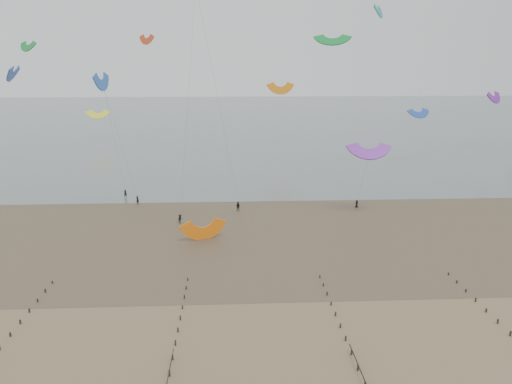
# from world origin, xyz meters

# --- Properties ---
(ground) EXTENTS (500.00, 500.00, 0.00)m
(ground) POSITION_xyz_m (0.00, 0.00, 0.00)
(ground) COLOR brown
(ground) RESTS_ON ground
(sea_and_shore) EXTENTS (500.00, 665.00, 0.03)m
(sea_and_shore) POSITION_xyz_m (-4.08, 34.40, 0.01)
(sea_and_shore) COLOR #475654
(sea_and_shore) RESTS_ON ground
(kitesurfer_lead) EXTENTS (0.78, 0.69, 1.78)m
(kitesurfer_lead) POSITION_xyz_m (-27.35, 49.47, 0.89)
(kitesurfer_lead) COLOR black
(kitesurfer_lead) RESTS_ON ground
(kitesurfers) EXTENTS (94.14, 21.91, 1.86)m
(kitesurfers) POSITION_xyz_m (19.40, 47.57, 0.87)
(kitesurfers) COLOR black
(kitesurfers) RESTS_ON ground
(grounded_kite) EXTENTS (8.00, 7.13, 3.64)m
(grounded_kite) POSITION_xyz_m (-12.68, 28.04, 0.00)
(grounded_kite) COLOR orange
(grounded_kite) RESTS_ON ground
(kites_airborne) EXTENTS (244.30, 113.81, 38.24)m
(kites_airborne) POSITION_xyz_m (-19.07, 89.66, 21.85)
(kites_airborne) COLOR blue
(kites_airborne) RESTS_ON ground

